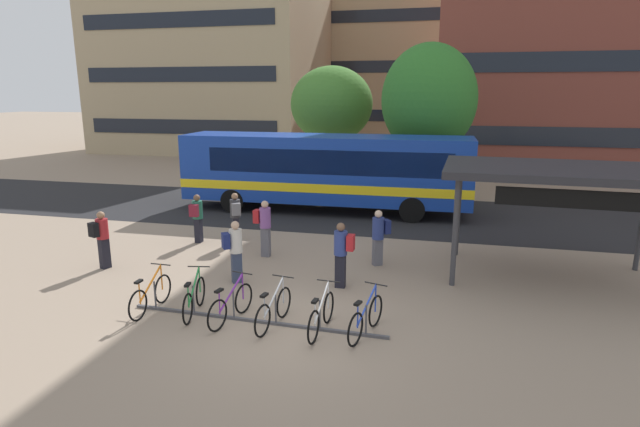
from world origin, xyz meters
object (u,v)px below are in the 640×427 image
commuter_grey_pack_5 (236,215)px  parked_bicycle_blue_5 (366,319)px  city_bus (324,170)px  commuter_red_pack_2 (264,224)px  street_tree_0 (332,104)px  commuter_black_pack_4 (102,236)px  parked_bicycle_green_1 (194,299)px  parked_bicycle_purple_2 (231,305)px  parked_bicycle_silver_3 (274,310)px  transit_shelter (558,174)px  parked_bicycle_orange_0 (151,296)px  commuter_navy_pack_0 (379,234)px  street_tree_1 (429,100)px  commuter_maroon_pack_1 (197,215)px  commuter_red_pack_3 (342,251)px  parked_bicycle_white_4 (321,316)px  commuter_navy_pack_6 (235,248)px

commuter_grey_pack_5 → parked_bicycle_blue_5: bearing=-167.4°
city_bus → commuter_red_pack_2: size_ratio=6.85×
commuter_grey_pack_5 → street_tree_0: 13.23m
city_bus → commuter_black_pack_4: city_bus is taller
commuter_black_pack_4 → parked_bicycle_blue_5: bearing=-86.0°
parked_bicycle_green_1 → parked_bicycle_purple_2: bearing=-110.2°
commuter_red_pack_2 → commuter_black_pack_4: (-4.14, -2.15, -0.05)m
parked_bicycle_silver_3 → commuter_grey_pack_5: (-3.23, 5.69, 0.60)m
parked_bicycle_blue_5 → transit_shelter: 6.78m
parked_bicycle_orange_0 → commuter_navy_pack_0: commuter_navy_pack_0 is taller
parked_bicycle_silver_3 → commuter_grey_pack_5: bearing=37.7°
commuter_red_pack_2 → street_tree_1: (4.44, 10.62, 3.59)m
commuter_maroon_pack_1 → commuter_grey_pack_5: bearing=-80.0°
parked_bicycle_blue_5 → commuter_grey_pack_5: commuter_grey_pack_5 is taller
parked_bicycle_orange_0 → commuter_maroon_pack_1: 5.58m
parked_bicycle_green_1 → transit_shelter: 9.75m
commuter_red_pack_3 → city_bus: bearing=-72.5°
parked_bicycle_purple_2 → commuter_grey_pack_5: commuter_grey_pack_5 is taller
city_bus → parked_bicycle_blue_5: bearing=106.9°
commuter_navy_pack_0 → commuter_grey_pack_5: (-4.93, 1.11, 0.04)m
parked_bicycle_silver_3 → commuter_maroon_pack_1: 7.08m
parked_bicycle_white_4 → street_tree_0: size_ratio=0.27×
commuter_red_pack_2 → street_tree_0: (-0.92, 13.92, 3.26)m
street_tree_1 → parked_bicycle_white_4: bearing=-95.8°
commuter_maroon_pack_1 → city_bus: bearing=-29.7°
parked_bicycle_orange_0 → street_tree_0: bearing=0.5°
parked_bicycle_orange_0 → parked_bicycle_white_4: 4.10m
city_bus → street_tree_0: bearing=-80.8°
parked_bicycle_purple_2 → street_tree_0: bearing=16.7°
commuter_red_pack_3 → commuter_black_pack_4: (-6.96, -0.15, -0.03)m
commuter_red_pack_2 → street_tree_1: size_ratio=0.25×
commuter_black_pack_4 → commuter_navy_pack_6: commuter_navy_pack_6 is taller
parked_bicycle_silver_3 → parked_bicycle_white_4: 1.07m
parked_bicycle_green_1 → street_tree_0: 18.76m
parked_bicycle_silver_3 → commuter_navy_pack_6: size_ratio=1.01×
parked_bicycle_green_1 → street_tree_0: street_tree_0 is taller
commuter_red_pack_2 → commuter_grey_pack_5: commuter_red_pack_2 is taller
commuter_grey_pack_5 → commuter_navy_pack_6: size_ratio=1.01×
commuter_grey_pack_5 → commuter_red_pack_3: bearing=-156.5°
parked_bicycle_blue_5 → commuter_navy_pack_6: bearing=75.6°
commuter_navy_pack_6 → commuter_grey_pack_5: bearing=76.0°
street_tree_1 → city_bus: bearing=-134.4°
parked_bicycle_white_4 → transit_shelter: transit_shelter is taller
commuter_grey_pack_5 → street_tree_0: street_tree_0 is taller
commuter_maroon_pack_1 → commuter_black_pack_4: bearing=152.9°
parked_bicycle_blue_5 → commuter_red_pack_3: commuter_red_pack_3 is taller
commuter_black_pack_4 → commuter_grey_pack_5: bearing=-19.3°
parked_bicycle_purple_2 → parked_bicycle_silver_3: same height
parked_bicycle_white_4 → commuter_black_pack_4: 7.48m
commuter_red_pack_2 → commuter_navy_pack_6: commuter_red_pack_2 is taller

